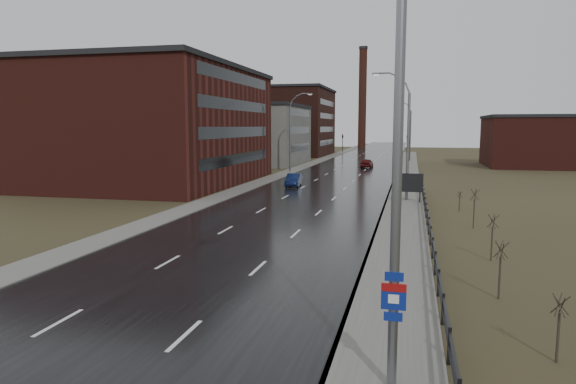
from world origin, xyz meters
The scene contains 24 objects.
road centered at (0.00, 60.00, 0.03)m, with size 14.00×300.00×0.06m, color black.
sidewalk_right centered at (8.60, 35.00, 0.09)m, with size 3.20×180.00×0.18m, color #595651.
curb_right centered at (7.08, 35.00, 0.09)m, with size 0.16×180.00×0.18m, color slate.
sidewalk_left centered at (-8.20, 60.00, 0.06)m, with size 2.40×260.00×0.12m, color #595651.
warehouse_near centered at (-20.99, 45.00, 6.76)m, with size 22.44×28.56×13.50m.
warehouse_mid centered at (-17.99, 78.00, 5.26)m, with size 16.32×20.40×10.50m.
warehouse_far centered at (-22.99, 108.00, 7.76)m, with size 26.52×24.48×15.50m.
building_right centered at (30.30, 82.00, 4.26)m, with size 18.36×16.32×8.50m.
smokestack centered at (-6.00, 150.00, 15.50)m, with size 2.70×2.70×30.70m.
streetlight_main centered at (8.47, 2.00, 6.06)m, with size 3.91×0.29×12.11m.
streetlight_right_mid centered at (8.50, 36.00, 5.84)m, with size 3.36×0.28×11.35m.
streetlight_left centered at (-7.70, 62.00, 5.84)m, with size 3.36×0.28×11.35m.
streetlight_right_far centered at (8.50, 90.00, 5.84)m, with size 3.36×0.28×11.35m.
guardrail centered at (10.30, 18.31, 0.71)m, with size 0.10×53.05×1.10m.
shrub_b centered at (13.28, 4.85, 1.05)m, with size 0.47×0.50×1.98m.
shrub_c centered at (12.56, 10.22, 1.21)m, with size 0.54×0.57×2.28m.
shrub_d centered at (13.13, 16.26, 1.24)m, with size 0.55×0.58×2.33m.
shrub_e centered at (13.20, 24.61, 1.39)m, with size 0.62×0.65×2.62m.
shrub_f centered at (12.91, 31.59, 0.84)m, with size 0.39×0.41×1.60m.
billboard centered at (9.10, 34.55, 1.77)m, with size 2.13×0.17×2.65m.
traffic_light_left centered at (-8.00, 120.00, 4.60)m, with size 0.58×2.73×5.30m.
traffic_light_right centered at (8.00, 120.00, 4.60)m, with size 0.58×2.73×5.30m.
car_near centered at (-3.50, 44.77, 0.69)m, with size 1.46×4.19×1.38m, color #0C173D.
car_far centered at (2.20, 72.59, 0.73)m, with size 1.73×4.30×1.46m, color #480C0C.
Camera 1 is at (9.12, -10.32, 6.63)m, focal length 32.00 mm.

